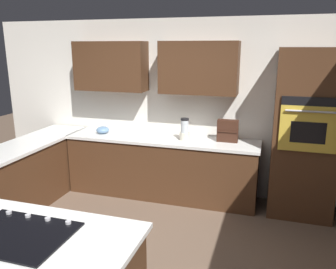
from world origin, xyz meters
TOP-DOWN VIEW (x-y plane):
  - ground_plane at (0.00, 0.00)m, footprint 14.00×14.00m
  - wall_back at (0.07, -2.04)m, footprint 6.00×0.44m
  - lower_cabinets_back at (0.10, -1.72)m, footprint 2.80×0.60m
  - countertop_back at (0.10, -1.72)m, footprint 2.84×0.64m
  - lower_cabinets_side at (1.82, -0.55)m, footprint 0.60×2.90m
  - countertop_side at (1.82, -0.55)m, footprint 0.64×2.94m
  - island_top at (0.26, 1.11)m, footprint 1.72×0.91m
  - wall_oven at (-1.85, -1.72)m, footprint 0.80×0.66m
  - cooktop at (0.26, 1.11)m, footprint 0.76×0.56m
  - blender at (-0.25, -1.72)m, footprint 0.15×0.15m
  - mixing_bowl at (1.05, -1.72)m, footprint 0.20×0.20m
  - spice_rack at (-0.85, -1.80)m, footprint 0.29×0.11m

SIDE VIEW (x-z plane):
  - ground_plane at x=0.00m, z-range 0.00..0.00m
  - lower_cabinets_back at x=0.10m, z-range 0.00..0.86m
  - lower_cabinets_side at x=1.82m, z-range 0.00..0.86m
  - countertop_back at x=0.10m, z-range 0.86..0.90m
  - countertop_side at x=1.82m, z-range 0.86..0.90m
  - island_top at x=0.26m, z-range 0.86..0.90m
  - cooktop at x=0.26m, z-range 0.89..0.92m
  - mixing_bowl at x=1.05m, z-range 0.90..1.01m
  - blender at x=-0.25m, z-range 0.88..1.19m
  - spice_rack at x=-0.85m, z-range 0.90..1.21m
  - wall_oven at x=-1.85m, z-range 0.00..2.20m
  - wall_back at x=0.07m, z-range 0.16..2.76m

